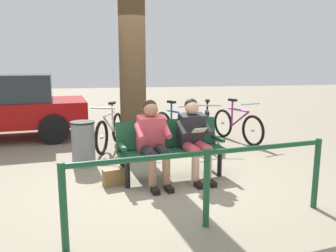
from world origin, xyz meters
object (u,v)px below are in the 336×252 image
(bicycle_purple, at_px, (176,129))
(bicycle_green, at_px, (140,129))
(bicycle_blue, at_px, (237,125))
(bicycle_black, at_px, (207,127))
(litter_bin, at_px, (83,144))
(bicycle_orange, at_px, (110,131))
(person_companion, at_px, (153,138))
(tree_trunk, at_px, (132,61))
(person_reading, at_px, (194,135))
(bench, at_px, (170,144))
(handbag, at_px, (114,177))

(bicycle_purple, height_order, bicycle_green, same)
(bicycle_purple, bearing_deg, bicycle_blue, 70.32)
(bicycle_black, bearing_deg, litter_bin, -50.73)
(litter_bin, bearing_deg, bicycle_purple, -149.17)
(litter_bin, bearing_deg, bicycle_orange, -112.79)
(person_companion, height_order, litter_bin, person_companion)
(tree_trunk, xyz_separation_m, bicycle_blue, (-2.38, -0.95, -1.39))
(person_companion, bearing_deg, person_reading, 179.95)
(person_reading, distance_m, tree_trunk, 1.82)
(bicycle_black, height_order, bicycle_purple, same)
(bicycle_green, height_order, bicycle_orange, same)
(litter_bin, height_order, bicycle_blue, bicycle_blue)
(bicycle_orange, bearing_deg, person_companion, 33.85)
(person_reading, relative_size, bicycle_blue, 0.74)
(bench, height_order, bicycle_purple, bicycle_purple)
(bicycle_purple, bearing_deg, bicycle_green, -123.18)
(bicycle_blue, bearing_deg, bicycle_purple, -103.22)
(bench, xyz_separation_m, bicycle_black, (-1.24, -2.02, -0.15))
(bench, distance_m, bicycle_orange, 2.16)
(bicycle_orange, bearing_deg, bicycle_green, 119.06)
(person_companion, xyz_separation_m, bicycle_orange, (0.55, -2.20, -0.30))
(bicycle_blue, distance_m, bicycle_orange, 2.79)
(litter_bin, height_order, bicycle_green, bicycle_green)
(tree_trunk, bearing_deg, litter_bin, 16.60)
(bicycle_blue, relative_size, bicycle_green, 1.01)
(person_companion, relative_size, handbag, 4.00)
(bench, relative_size, person_companion, 1.38)
(tree_trunk, height_order, litter_bin, tree_trunk)
(person_companion, xyz_separation_m, handbag, (0.57, 0.00, -0.54))
(tree_trunk, height_order, bicycle_orange, tree_trunk)
(person_reading, xyz_separation_m, bicycle_orange, (1.19, -2.10, -0.31))
(bicycle_black, relative_size, bicycle_purple, 1.05)
(person_reading, bearing_deg, person_companion, -0.05)
(tree_trunk, xyz_separation_m, bicycle_orange, (0.40, -0.87, -1.39))
(bicycle_black, relative_size, bicycle_green, 1.02)
(tree_trunk, relative_size, bicycle_blue, 2.16)
(litter_bin, bearing_deg, bicycle_black, -155.50)
(person_reading, xyz_separation_m, bicycle_blue, (-1.60, -2.18, -0.31))
(person_reading, bearing_deg, bicycle_green, -84.21)
(bicycle_black, bearing_deg, bicycle_green, -77.92)
(handbag, distance_m, tree_trunk, 2.15)
(tree_trunk, height_order, bicycle_blue, tree_trunk)
(person_reading, distance_m, bicycle_orange, 2.43)
(person_reading, xyz_separation_m, bicycle_black, (-0.90, -2.13, -0.31))
(bench, distance_m, bicycle_green, 2.11)
(person_companion, height_order, bicycle_blue, person_companion)
(bicycle_green, xyz_separation_m, bicycle_orange, (0.62, 0.10, 0.00))
(handbag, distance_m, litter_bin, 1.19)
(litter_bin, bearing_deg, bicycle_blue, -159.65)
(handbag, relative_size, bicycle_green, 0.19)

